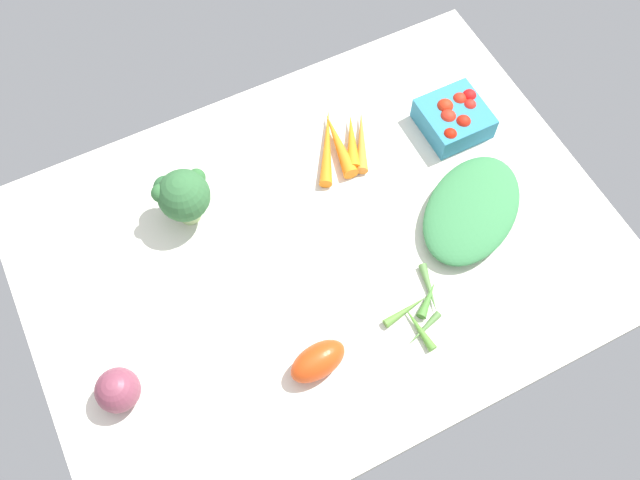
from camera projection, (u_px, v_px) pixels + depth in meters
The scene contains 8 objects.
tablecloth at pixel (320, 248), 124.70cm from camera, with size 104.00×76.00×2.00cm, color silver.
roma_tomato at pixel (318, 361), 111.22cm from camera, with size 9.86×5.50×5.50cm, color #D14114.
leafy_greens_clump at pixel (472, 209), 124.56cm from camera, with size 24.63×15.51×4.49cm, color #388048.
okra_pile at pixel (421, 309), 117.39cm from camera, with size 12.23×14.34×1.80cm.
broccoli_head at pixel (182, 195), 120.35cm from camera, with size 10.05×9.84×11.98cm.
red_onion_center at pixel (118, 390), 108.23cm from camera, with size 7.18×7.18×7.18cm, color brown.
carrot_bunch at pixel (343, 143), 132.30cm from camera, with size 16.15×16.82×2.94cm.
berry_basket at pixel (454, 117), 133.06cm from camera, with size 11.99×11.99×6.22cm.
Camera 1 is at (24.89, 49.45, 112.74)cm, focal length 38.74 mm.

